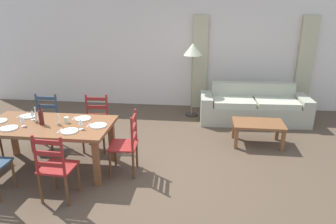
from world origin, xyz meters
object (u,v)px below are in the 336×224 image
object	(u,v)px
coffee_table	(258,126)
coffee_cup_primary	(66,120)
dining_chair_far_left	(46,122)
dining_table	(48,129)
wine_glass_near_left	(22,119)
dining_chair_head_east	(127,144)
dining_chair_near_right	(56,167)
wine_glass_far_left	(32,113)
wine_bottle	(41,117)
couch	(253,108)
dining_chair_far_right	(96,123)
wine_glass_near_right	(80,122)
standing_lamp	(193,54)

from	to	relation	value
coffee_table	coffee_cup_primary	bearing A→B (deg)	-158.32
dining_chair_far_left	dining_table	bearing A→B (deg)	-58.36
wine_glass_near_left	coffee_cup_primary	xyz separation A→B (m)	(0.57, 0.20, -0.07)
dining_chair_head_east	wine_glass_near_left	size ratio (longest dim) A/B	5.96
wine_glass_near_left	dining_chair_head_east	bearing A→B (deg)	5.94
dining_chair_near_right	wine_glass_far_left	world-z (taller)	dining_chair_near_right
wine_glass_far_left	coffee_table	world-z (taller)	wine_glass_far_left
wine_bottle	wine_glass_near_left	size ratio (longest dim) A/B	1.96
wine_glass_near_left	coffee_table	distance (m)	3.90
couch	coffee_table	size ratio (longest dim) A/B	2.57
dining_table	dining_chair_near_right	size ratio (longest dim) A/B	1.98
wine_glass_far_left	coffee_table	xyz separation A→B (m)	(3.60, 1.15, -0.51)
dining_chair_head_east	couch	world-z (taller)	dining_chair_head_east
dining_chair_far_right	dining_chair_head_east	xyz separation A→B (m)	(0.73, -0.76, 0.00)
dining_chair_head_east	coffee_cup_primary	world-z (taller)	dining_chair_head_east
dining_chair_near_right	dining_chair_far_left	world-z (taller)	same
dining_chair_far_right	couch	distance (m)	3.40
dining_chair_near_right	dining_chair_head_east	distance (m)	1.07
coffee_cup_primary	couch	distance (m)	3.98
coffee_cup_primary	couch	world-z (taller)	coffee_cup_primary
dining_chair_head_east	wine_glass_near_left	distance (m)	1.55
dining_chair_far_left	wine_glass_near_right	distance (m)	1.39
wine_bottle	wine_glass_near_right	world-z (taller)	wine_bottle
wine_glass_near_left	coffee_table	bearing A→B (deg)	21.37
wine_bottle	wine_glass_near_left	distance (m)	0.26
dining_table	dining_chair_near_right	world-z (taller)	dining_chair_near_right
wine_glass_near_right	standing_lamp	xyz separation A→B (m)	(1.46, 2.82, 0.55)
dining_chair_head_east	dining_table	bearing A→B (deg)	-178.92
dining_chair_far_right	wine_bottle	world-z (taller)	wine_bottle
wine_bottle	dining_chair_head_east	bearing A→B (deg)	2.60
dining_chair_near_right	dining_chair_far_left	distance (m)	1.73
dining_chair_near_right	wine_glass_far_left	xyz separation A→B (m)	(-0.76, 0.89, 0.38)
dining_chair_near_right	dining_chair_far_right	xyz separation A→B (m)	(-0.00, 1.54, 0.00)
dining_chair_head_east	wine_bottle	xyz separation A→B (m)	(-1.25, -0.06, 0.39)
wine_glass_near_right	coffee_cup_primary	bearing A→B (deg)	145.16
dining_chair_far_left	dining_chair_far_right	distance (m)	0.90
wine_glass_far_left	dining_chair_near_right	bearing A→B (deg)	-49.50
coffee_table	standing_lamp	world-z (taller)	standing_lamp
wine_bottle	wine_glass_far_left	bearing A→B (deg)	145.06
coffee_table	dining_chair_head_east	bearing A→B (deg)	-149.28
dining_chair_head_east	wine_glass_far_left	distance (m)	1.54
coffee_cup_primary	dining_chair_far_left	bearing A→B (deg)	137.58
wine_bottle	couch	xyz separation A→B (m)	(3.45, 2.53, -0.58)
dining_chair_head_east	wine_glass_near_left	xyz separation A→B (m)	(-1.49, -0.16, 0.38)
dining_chair_far_left	wine_glass_near_right	bearing A→B (deg)	-40.28
dining_chair_far_right	couch	size ratio (longest dim) A/B	0.42
wine_bottle	coffee_table	xyz separation A→B (m)	(3.36, 1.31, -0.51)
wine_glass_far_left	couch	size ratio (longest dim) A/B	0.07
dining_chair_far_right	wine_glass_far_left	world-z (taller)	dining_chair_far_right
dining_table	dining_chair_near_right	bearing A→B (deg)	-59.03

